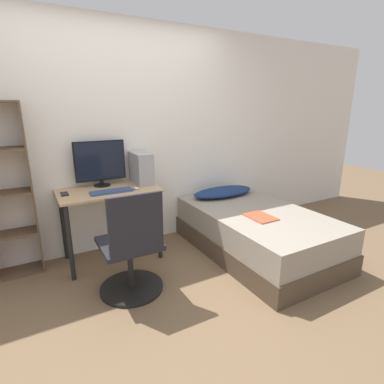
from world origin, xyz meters
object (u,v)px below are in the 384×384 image
Objects in this scene: keyboard at (111,191)px; office_chair at (132,256)px; monitor at (100,162)px; pc_tower at (141,168)px; bed at (256,231)px.

office_chair is at bearing -91.24° from keyboard.
monitor is 0.43m from pc_tower.
pc_tower reaches higher than office_chair.
office_chair reaches higher than bed.
monitor reaches higher than pc_tower.
bed is 5.20× the size of pc_tower.
monitor reaches higher than keyboard.
office_chair is 1.82× the size of monitor.
office_chair is 2.71× the size of pc_tower.
office_chair is 1.49m from bed.
bed is 1.65m from keyboard.
office_chair is 1.09m from pc_tower.
office_chair is at bearing -89.54° from monitor.
pc_tower is (0.41, 0.82, 0.58)m from office_chair.
pc_tower reaches higher than keyboard.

